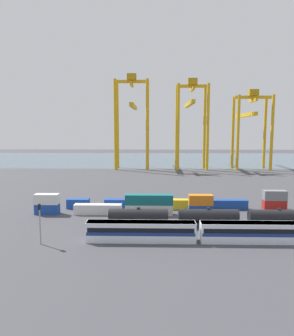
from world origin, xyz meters
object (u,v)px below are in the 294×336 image
freight_tank_row (243,218)px  shipping_container_10 (225,204)px  gantry_crane_east (250,121)px  shipping_container_2 (98,209)px  signal_mast (40,218)px  passenger_train (255,231)px  shipping_container_5 (201,210)px  gantry_crane_central (191,114)px  gantry_crane_west (132,113)px

freight_tank_row → shipping_container_10: (-0.66, 16.27, -0.77)m
shipping_container_10 → gantry_crane_east: (32.32, 91.05, 24.30)m
shipping_container_2 → gantry_crane_east: size_ratio=0.29×
gantry_crane_east → signal_mast: bearing=-121.5°
passenger_train → shipping_container_5: passenger_train is taller
freight_tank_row → shipping_container_5: freight_tank_row is taller
shipping_container_10 → gantry_crane_central: 95.36m
gantry_crane_west → gantry_crane_central: 31.90m
shipping_container_2 → gantry_crane_central: gantry_crane_central is taller
shipping_container_5 → shipping_container_10: (7.43, 6.18, 0.00)m
gantry_crane_west → gantry_crane_east: (63.78, 0.31, -4.27)m
passenger_train → gantry_crane_west: size_ratio=1.31×
shipping_container_2 → gantry_crane_west: gantry_crane_west is taller
freight_tank_row → signal_mast: signal_mast is taller
signal_mast → shipping_container_5: (33.28, 21.80, -3.76)m
passenger_train → shipping_container_2: size_ratio=5.42×
freight_tank_row → gantry_crane_central: bearing=90.1°
passenger_train → shipping_container_10: bearing=90.9°
signal_mast → gantry_crane_central: (41.15, 119.13, 24.24)m
freight_tank_row → shipping_container_10: bearing=92.3°
gantry_crane_east → freight_tank_row: bearing=-106.4°
shipping_container_5 → shipping_container_10: bearing=39.8°
freight_tank_row → shipping_container_5: bearing=128.7°
passenger_train → shipping_container_10: size_ratio=5.42×
passenger_train → shipping_container_2: passenger_train is taller
gantry_crane_central → shipping_container_5: bearing=-94.6°
signal_mast → passenger_train: bearing=3.0°
shipping_container_5 → gantry_crane_central: (7.86, 97.34, 28.00)m
passenger_train → shipping_container_2: bearing=150.0°
freight_tank_row → passenger_train: bearing=-91.5°
shipping_container_5 → gantry_crane_central: gantry_crane_central is taller
passenger_train → gantry_crane_central: gantry_crane_central is taller
shipping_container_10 → gantry_crane_east: size_ratio=0.29×
shipping_container_2 → shipping_container_10: size_ratio=1.00×
freight_tank_row → shipping_container_2: 35.73m
freight_tank_row → signal_mast: 43.10m
shipping_container_5 → gantry_crane_west: 103.87m
passenger_train → shipping_container_5: (-7.84, 19.61, -0.84)m
freight_tank_row → gantry_crane_east: size_ratio=1.43×
gantry_crane_west → gantry_crane_central: (31.89, 0.41, -0.58)m
freight_tank_row → shipping_container_2: freight_tank_row is taller
gantry_crane_west → gantry_crane_central: gantry_crane_west is taller
passenger_train → freight_tank_row: (0.24, 9.52, -0.07)m
shipping_container_5 → shipping_container_10: 9.66m
shipping_container_5 → passenger_train: bearing=-68.2°
signal_mast → shipping_container_2: 23.23m
shipping_container_2 → shipping_container_10: (33.61, 6.18, 0.00)m
shipping_container_5 → shipping_container_10: same height
shipping_container_5 → gantry_crane_west: gantry_crane_west is taller
shipping_container_2 → gantry_crane_east: 119.97m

